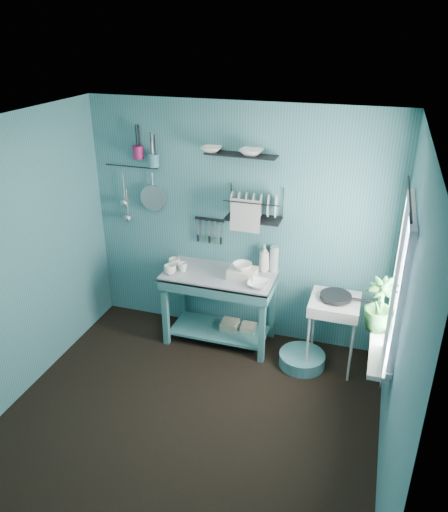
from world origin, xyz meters
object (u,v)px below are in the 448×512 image
(dish_rack, at_px, (254,204))
(floor_basin, at_px, (302,359))
(wash_tub, at_px, (242,273))
(utensil_cup_magenta, at_px, (138,152))
(potted_plant, at_px, (380,305))
(frying_pan, at_px, (336,296))
(soap_bottle, at_px, (264,258))
(mug_left, at_px, (170,270))
(utensil_cup_teal, at_px, (153,160))
(colander, at_px, (153,198))
(storage_tin_large, at_px, (230,330))
(storage_tin_small, at_px, (248,332))
(water_bottle, at_px, (274,259))
(mug_right, at_px, (174,263))
(mug_mid, at_px, (183,267))
(hotplate_stand, at_px, (332,333))
(work_counter, at_px, (220,307))

(dish_rack, relative_size, floor_basin, 1.19)
(wash_tub, distance_m, utensil_cup_magenta, 1.63)
(potted_plant, bearing_deg, frying_pan, 126.48)
(soap_bottle, distance_m, dish_rack, 0.60)
(mug_left, bearing_deg, utensil_cup_teal, 128.51)
(utensil_cup_teal, height_order, colander, utensil_cup_teal)
(dish_rack, relative_size, storage_tin_large, 2.50)
(utensil_cup_teal, relative_size, storage_tin_small, 0.65)
(frying_pan, bearing_deg, water_bottle, 156.49)
(mug_right, distance_m, water_bottle, 1.05)
(potted_plant, bearing_deg, dish_rack, 149.64)
(mug_mid, bearing_deg, colander, 146.24)
(water_bottle, bearing_deg, mug_left, -159.19)
(mug_right, bearing_deg, utensil_cup_teal, 143.11)
(soap_bottle, distance_m, storage_tin_large, 0.92)
(water_bottle, height_order, hotplate_stand, water_bottle)
(water_bottle, xyz_separation_m, dish_rack, (-0.21, -0.07, 0.59))
(water_bottle, height_order, utensil_cup_teal, utensil_cup_teal)
(utensil_cup_teal, relative_size, potted_plant, 0.28)
(work_counter, height_order, hotplate_stand, work_counter)
(mug_right, xyz_separation_m, hotplate_stand, (1.69, -0.07, -0.48))
(work_counter, xyz_separation_m, storage_tin_large, (0.10, 0.05, -0.30))
(dish_rack, bearing_deg, hotplate_stand, -4.51)
(soap_bottle, height_order, hotplate_stand, soap_bottle)
(utensil_cup_magenta, distance_m, storage_tin_small, 2.23)
(colander, xyz_separation_m, storage_tin_large, (0.91, -0.18, -1.36))
(floor_basin, bearing_deg, storage_tin_small, 158.19)
(mug_left, height_order, hotplate_stand, mug_left)
(mug_right, xyz_separation_m, colander, (-0.31, 0.23, 0.61))
(water_bottle, bearing_deg, hotplate_stand, -23.51)
(mug_left, height_order, mug_mid, mug_left)
(mug_left, relative_size, wash_tub, 0.44)
(mug_right, height_order, frying_pan, mug_right)
(soap_bottle, xyz_separation_m, utensil_cup_teal, (-1.19, -0.00, 0.92))
(soap_bottle, distance_m, hotplate_stand, 1.00)
(mug_mid, xyz_separation_m, water_bottle, (0.90, 0.28, 0.09))
(storage_tin_small, height_order, floor_basin, storage_tin_small)
(potted_plant, height_order, storage_tin_small, potted_plant)
(frying_pan, height_order, floor_basin, frying_pan)
(mug_left, height_order, water_bottle, water_bottle)
(hotplate_stand, relative_size, colander, 2.69)
(mug_left, xyz_separation_m, wash_tub, (0.73, 0.14, 0.00))
(hotplate_stand, bearing_deg, work_counter, 166.65)
(utensil_cup_teal, relative_size, floor_basin, 0.28)
(mug_mid, bearing_deg, utensil_cup_teal, 146.07)
(work_counter, xyz_separation_m, utensil_cup_teal, (-0.77, 0.20, 1.48))
(soap_bottle, xyz_separation_m, potted_plant, (1.16, -0.79, 0.10))
(wash_tub, bearing_deg, utensil_cup_teal, 167.79)
(utensil_cup_teal, xyz_separation_m, floor_basin, (1.70, -0.37, -1.82))
(frying_pan, relative_size, potted_plant, 0.66)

